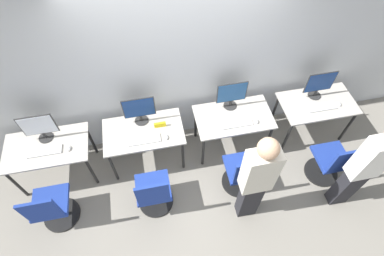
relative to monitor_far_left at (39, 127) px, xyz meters
The scene contains 25 objects.
ground_plane 2.18m from the monitor_far_left, 13.62° to the right, with size 20.00×20.00×0.00m, color gray.
wall_back 1.99m from the monitor_far_left, ahead, with size 12.00×0.05×2.80m.
desk_far_left 0.36m from the monitor_far_left, 90.00° to the right, with size 1.08×0.63×0.71m.
monitor_far_left is the anchor object (origin of this frame).
keyboard_far_left 0.32m from the monitor_far_left, 90.00° to the right, with size 0.43×0.14×0.02m.
mouse_far_left 0.45m from the monitor_far_left, 38.75° to the right, with size 0.06×0.09×0.03m.
office_chair_far_left 1.04m from the monitor_far_left, 89.17° to the right, with size 0.48×0.48×0.91m.
desk_left 1.32m from the monitor_far_left, ahead, with size 1.08×0.63×0.71m.
monitor_left 1.28m from the monitor_far_left, ahead, with size 0.43×0.19×0.45m.
keyboard_left 1.33m from the monitor_far_left, 13.20° to the right, with size 0.43×0.14×0.02m.
mouse_left 1.61m from the monitor_far_left, 11.58° to the right, with size 0.06×0.09×0.03m.
office_chair_left 1.69m from the monitor_far_left, 35.73° to the right, with size 0.48×0.48×0.91m.
desk_right 2.58m from the monitor_far_left, ahead, with size 1.08×0.63×0.71m.
monitor_right 2.55m from the monitor_far_left, ahead, with size 0.43×0.19×0.45m.
keyboard_right 2.58m from the monitor_far_left, ahead, with size 0.43×0.14×0.02m.
mouse_right 2.85m from the monitor_far_left, ahead, with size 0.06×0.09×0.03m.
office_chair_right 2.71m from the monitor_far_left, 19.29° to the right, with size 0.48×0.48×0.91m.
person_right 2.77m from the monitor_far_left, 26.67° to the right, with size 0.36×0.22×1.70m.
desk_far_right 3.84m from the monitor_far_left, ahead, with size 1.08×0.63×0.71m.
monitor_far_right 3.83m from the monitor_far_left, ahead, with size 0.43×0.19×0.45m.
keyboard_far_right 3.84m from the monitor_far_left, ahead, with size 0.43×0.14×0.02m.
mouse_far_right 4.11m from the monitor_far_left, ahead, with size 0.06×0.09×0.03m.
office_chair_far_right 3.92m from the monitor_far_left, 14.43° to the right, with size 0.48×0.48×0.91m.
person_far_right 4.00m from the monitor_far_left, 19.45° to the right, with size 0.36×0.22×1.70m.
placard_left 1.53m from the monitor_far_left, ahead, with size 0.16×0.03×0.08m.
Camera 1 is at (-0.46, -2.12, 4.01)m, focal length 28.00 mm.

